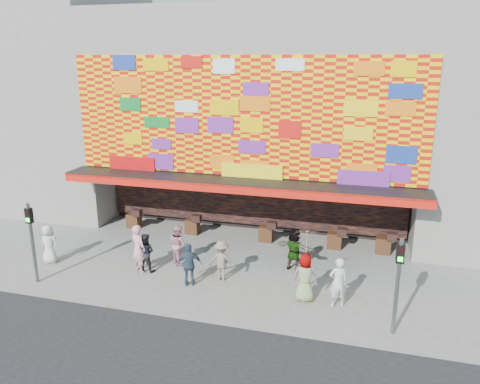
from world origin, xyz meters
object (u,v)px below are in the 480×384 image
(ped_e, at_px, (189,265))
(parasol, at_px, (307,242))
(signal_left, at_px, (31,234))
(ped_c, at_px, (145,253))
(ped_d, at_px, (222,260))
(ped_g, at_px, (305,278))
(ped_f, at_px, (294,249))
(ped_i, at_px, (179,244))
(signal_right, at_px, (398,276))
(ped_a, at_px, (49,244))
(ped_b, at_px, (138,249))
(ped_h, at_px, (338,282))

(ped_e, bearing_deg, parasol, 156.96)
(signal_left, bearing_deg, ped_c, 29.01)
(ped_d, relative_size, ped_g, 0.90)
(signal_left, bearing_deg, ped_f, 21.76)
(signal_left, height_order, ped_i, signal_left)
(signal_right, bearing_deg, ped_f, 135.02)
(signal_right, bearing_deg, ped_a, 173.10)
(signal_left, distance_m, ped_i, 5.35)
(ped_a, distance_m, ped_d, 7.05)
(signal_right, height_order, ped_c, signal_right)
(ped_g, bearing_deg, ped_b, -9.70)
(ped_c, bearing_deg, signal_left, 27.30)
(signal_left, relative_size, ped_d, 1.98)
(ped_f, bearing_deg, signal_left, 38.19)
(signal_left, relative_size, ped_a, 1.90)
(ped_g, bearing_deg, parasol, 180.00)
(ped_a, distance_m, ped_e, 6.08)
(signal_right, xyz_separation_m, ped_i, (-8.04, 2.91, -1.07))
(signal_left, relative_size, ped_c, 1.99)
(ped_e, height_order, ped_f, ped_f)
(signal_right, bearing_deg, signal_left, 180.00)
(ped_b, distance_m, ped_g, 6.40)
(ped_d, height_order, ped_f, ped_f)
(ped_d, xyz_separation_m, ped_g, (3.15, -0.74, 0.09))
(signal_right, height_order, ped_d, signal_right)
(ped_f, bearing_deg, ped_b, 33.79)
(ped_i, bearing_deg, ped_e, 164.56)
(ped_d, bearing_deg, ped_b, -0.42)
(signal_left, distance_m, ped_b, 3.78)
(signal_left, bearing_deg, ped_a, 110.86)
(signal_left, height_order, parasol, signal_left)
(ped_a, distance_m, ped_h, 11.28)
(ped_c, relative_size, ped_g, 0.90)
(signal_left, height_order, ped_h, signal_left)
(ped_d, distance_m, ped_g, 3.24)
(signal_right, distance_m, ped_a, 13.14)
(ped_g, xyz_separation_m, parasol, (0.00, 0.00, 1.27))
(ped_b, height_order, ped_e, ped_b)
(ped_a, xyz_separation_m, ped_b, (3.81, 0.20, 0.16))
(signal_left, relative_size, parasol, 1.69)
(ped_d, height_order, ped_g, ped_g)
(ped_d, bearing_deg, ped_g, 162.55)
(signal_left, relative_size, ped_f, 1.81)
(ped_e, relative_size, parasol, 0.89)
(ped_f, height_order, ped_i, ped_f)
(ped_b, bearing_deg, ped_f, -137.91)
(ped_d, bearing_deg, signal_right, 157.32)
(ped_d, xyz_separation_m, ped_i, (-2.08, 0.92, 0.04))
(ped_e, bearing_deg, ped_d, -166.00)
(ped_f, bearing_deg, signal_right, 151.44)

